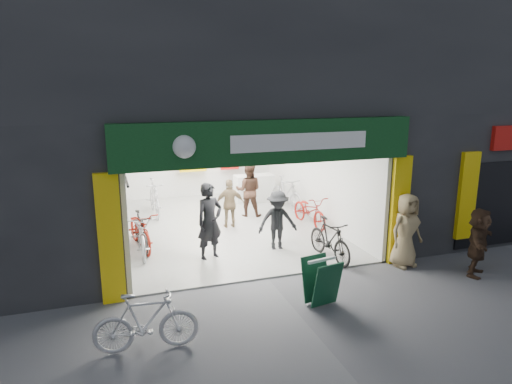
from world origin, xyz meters
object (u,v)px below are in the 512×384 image
bike_right_front (330,240)px  parked_bike (146,322)px  bike_left_front (142,233)px  sandwich_board (321,280)px  pedestrian_near (406,230)px

bike_right_front → parked_bike: bearing=-157.0°
bike_left_front → parked_bike: 4.48m
bike_right_front → sandwich_board: bearing=-127.5°
parked_bike → pedestrian_near: size_ratio=0.95×
sandwich_board → parked_bike: bearing=179.2°
parked_bike → sandwich_board: parked_bike is taller
pedestrian_near → sandwich_board: size_ratio=1.92×
bike_left_front → bike_right_front: (4.30, -1.89, -0.01)m
sandwich_board → bike_right_front: bearing=48.7°
bike_left_front → pedestrian_near: size_ratio=1.15×
bike_left_front → parked_bike: bike_left_front is taller
pedestrian_near → bike_left_front: bearing=144.7°
bike_left_front → parked_bike: bearing=-93.4°
bike_left_front → parked_bike: (-0.30, -4.47, -0.03)m
bike_right_front → pedestrian_near: size_ratio=0.98×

